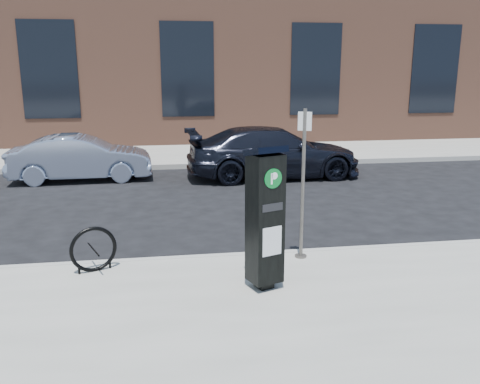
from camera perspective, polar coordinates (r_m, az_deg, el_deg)
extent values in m
plane|color=black|center=(8.42, -1.18, -7.92)|extent=(120.00, 120.00, 0.00)
cube|color=gray|center=(21.98, -5.99, 5.89)|extent=(60.00, 12.00, 0.15)
cube|color=#9E9B93|center=(8.37, -1.16, -7.49)|extent=(60.00, 0.12, 0.16)
cube|color=#9E9B93|center=(16.09, -4.93, 2.95)|extent=(60.00, 0.12, 0.16)
cube|color=brown|center=(24.78, -6.59, 15.88)|extent=(28.00, 10.00, 8.00)
cube|color=black|center=(20.12, -20.64, 12.71)|extent=(2.00, 0.06, 3.50)
cube|color=black|center=(19.75, -5.91, 13.50)|extent=(2.00, 0.06, 3.50)
cube|color=black|center=(20.62, 8.50, 13.44)|extent=(2.00, 0.06, 3.50)
cube|color=black|center=(22.59, 21.03, 12.72)|extent=(2.00, 0.06, 3.50)
cube|color=black|center=(7.17, 2.73, -10.22)|extent=(0.27, 0.27, 0.10)
cube|color=black|center=(6.84, 2.82, -3.04)|extent=(0.52, 0.49, 1.77)
cube|color=black|center=(6.63, 2.91, 4.64)|extent=(0.57, 0.54, 0.16)
cylinder|color=#07571F|center=(6.53, 3.74, 1.52)|extent=(0.25, 0.11, 0.26)
cube|color=white|center=(6.53, 3.74, 1.52)|extent=(0.09, 0.04, 0.15)
cube|color=silver|center=(6.77, 3.62, -5.55)|extent=(0.28, 0.11, 0.40)
cube|color=black|center=(6.63, 3.69, -1.73)|extent=(0.30, 0.12, 0.10)
cylinder|color=#544F4A|center=(8.29, 6.83, -7.14)|extent=(0.19, 0.19, 0.03)
cylinder|color=#544F4A|center=(7.95, 7.07, 0.74)|extent=(0.06, 0.06, 2.37)
cube|color=silver|center=(7.78, 7.29, 7.89)|extent=(0.20, 0.10, 0.28)
torus|color=black|center=(7.88, -16.13, -6.20)|extent=(0.67, 0.31, 0.70)
cylinder|color=black|center=(7.93, -17.62, -8.31)|extent=(0.03, 0.03, 0.14)
cylinder|color=black|center=(8.03, -14.40, -7.81)|extent=(0.03, 0.03, 0.14)
imported|color=#8C98B2|center=(14.92, -17.42, 3.68)|extent=(3.91, 1.50, 1.27)
imported|color=black|center=(14.69, 3.79, 4.49)|extent=(5.07, 2.23, 1.45)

